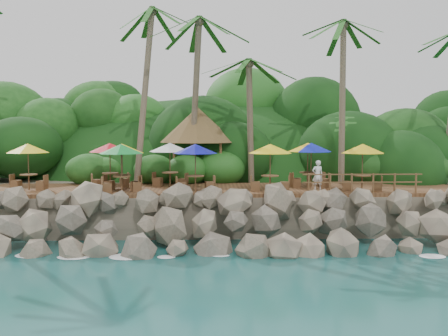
{
  "coord_description": "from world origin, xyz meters",
  "views": [
    {
      "loc": [
        -0.8,
        -20.9,
        5.58
      ],
      "look_at": [
        0.0,
        6.0,
        3.4
      ],
      "focal_mm": 39.43,
      "sensor_mm": 36.0,
      "label": 1
    }
  ],
  "objects": [
    {
      "name": "ground",
      "position": [
        0.0,
        0.0,
        0.0
      ],
      "size": [
        140.0,
        140.0,
        0.0
      ],
      "primitive_type": "plane",
      "color": "#19514F",
      "rests_on": "ground"
    },
    {
      "name": "foam_line",
      "position": [
        0.0,
        0.3,
        0.03
      ],
      "size": [
        25.2,
        0.8,
        0.06
      ],
      "color": "white",
      "rests_on": "ground"
    },
    {
      "name": "palapa",
      "position": [
        -1.53,
        9.99,
        5.79
      ],
      "size": [
        4.73,
        4.73,
        4.6
      ],
      "color": "brown",
      "rests_on": "ground"
    },
    {
      "name": "waiter",
      "position": [
        4.93,
        4.87,
        3.1
      ],
      "size": [
        0.61,
        0.42,
        1.59
      ],
      "primitive_type": "imported",
      "rotation": [
        0.0,
        0.0,
        3.21
      ],
      "color": "white",
      "rests_on": "terrace"
    },
    {
      "name": "terrace",
      "position": [
        0.0,
        6.0,
        2.2
      ],
      "size": [
        26.0,
        5.0,
        0.2
      ],
      "primitive_type": "cube",
      "color": "brown",
      "rests_on": "land_base"
    },
    {
      "name": "dining_clusters",
      "position": [
        -1.29,
        5.33,
        4.35
      ],
      "size": [
        19.91,
        4.35,
        2.47
      ],
      "color": "brown",
      "rests_on": "terrace"
    },
    {
      "name": "jungle_hill",
      "position": [
        0.0,
        23.5,
        0.0
      ],
      "size": [
        44.8,
        28.0,
        15.4
      ],
      "primitive_type": "ellipsoid",
      "color": "#143811",
      "rests_on": "ground"
    },
    {
      "name": "railing",
      "position": [
        6.96,
        3.65,
        2.91
      ],
      "size": [
        6.1,
        0.1,
        1.0
      ],
      "color": "brown",
      "rests_on": "terrace"
    },
    {
      "name": "jungle_foliage",
      "position": [
        0.0,
        15.0,
        0.0
      ],
      "size": [
        44.0,
        16.0,
        12.0
      ],
      "primitive_type": null,
      "color": "#143811",
      "rests_on": "ground"
    },
    {
      "name": "land_base",
      "position": [
        0.0,
        16.0,
        1.05
      ],
      "size": [
        32.0,
        25.2,
        2.1
      ],
      "primitive_type": "cube",
      "color": "gray",
      "rests_on": "ground"
    },
    {
      "name": "palms",
      "position": [
        0.28,
        8.7,
        11.96
      ],
      "size": [
        35.18,
        6.91,
        12.86
      ],
      "color": "brown",
      "rests_on": "ground"
    },
    {
      "name": "seawall",
      "position": [
        0.0,
        2.0,
        1.15
      ],
      "size": [
        29.0,
        4.0,
        2.3
      ],
      "primitive_type": null,
      "color": "gray",
      "rests_on": "ground"
    }
  ]
}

